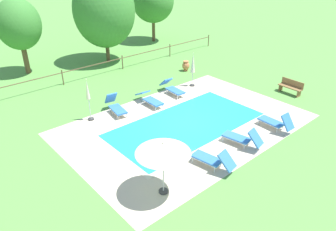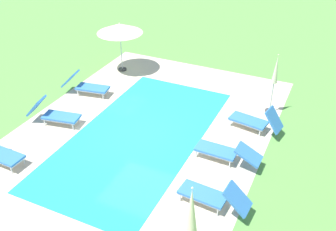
% 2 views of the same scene
% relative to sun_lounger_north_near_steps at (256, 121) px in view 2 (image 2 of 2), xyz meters
% --- Properties ---
extents(ground_plane, '(160.00, 160.00, 0.00)m').
position_rel_sun_lounger_north_near_steps_xyz_m(ground_plane, '(2.01, -3.52, -0.40)').
color(ground_plane, '#599342').
extents(pool_deck_paving, '(12.39, 8.29, 0.01)m').
position_rel_sun_lounger_north_near_steps_xyz_m(pool_deck_paving, '(2.01, -3.52, -0.40)').
color(pool_deck_paving, beige).
rests_on(pool_deck_paving, ground).
extents(swimming_pool_water, '(8.14, 4.04, 0.01)m').
position_rel_sun_lounger_north_near_steps_xyz_m(swimming_pool_water, '(2.01, -3.52, -0.39)').
color(swimming_pool_water, '#23A8C1').
rests_on(swimming_pool_water, ground).
extents(pool_coping_rim, '(8.62, 4.52, 0.01)m').
position_rel_sun_lounger_north_near_steps_xyz_m(pool_coping_rim, '(2.01, -3.52, -0.39)').
color(pool_coping_rim, beige).
rests_on(pool_coping_rim, ground).
extents(sun_lounger_north_near_steps, '(0.89, 1.89, 1.02)m').
position_rel_sun_lounger_north_near_steps_xyz_m(sun_lounger_north_near_steps, '(0.00, 0.00, 0.00)').
color(sun_lounger_north_near_steps, '#3370BC').
rests_on(sun_lounger_north_near_steps, ground).
extents(sun_lounger_north_mid, '(0.91, 1.99, 0.93)m').
position_rel_sun_lounger_north_near_steps_xyz_m(sun_lounger_north_mid, '(0.27, -6.87, -0.01)').
color(sun_lounger_north_mid, '#3370BC').
rests_on(sun_lounger_north_mid, ground).
extents(sun_lounger_north_end, '(0.93, 1.96, 0.96)m').
position_rel_sun_lounger_north_near_steps_xyz_m(sun_lounger_north_end, '(2.57, -6.63, -0.01)').
color(sun_lounger_north_end, '#3370BC').
rests_on(sun_lounger_north_end, ground).
extents(sun_lounger_south_near_corner, '(0.75, 2.00, 0.89)m').
position_rel_sun_lounger_north_near_steps_xyz_m(sun_lounger_south_near_corner, '(4.10, -0.13, -0.02)').
color(sun_lounger_south_near_corner, '#3370BC').
rests_on(sun_lounger_south_near_corner, ground).
extents(sun_lounger_south_far, '(0.66, 2.09, 0.71)m').
position_rel_sun_lounger_north_near_steps_xyz_m(sun_lounger_south_far, '(2.07, -0.43, -0.05)').
color(sun_lounger_south_far, '#3370BC').
rests_on(sun_lounger_south_far, ground).
extents(patio_umbrella_open_foreground, '(2.01, 2.01, 2.23)m').
position_rel_sun_lounger_north_near_steps_xyz_m(patio_umbrella_open_foreground, '(-2.29, -6.71, 1.57)').
color(patio_umbrella_open_foreground, '#383838').
rests_on(patio_umbrella_open_foreground, ground).
extents(patio_umbrella_closed_row_west, '(0.32, 0.32, 2.34)m').
position_rel_sun_lounger_north_near_steps_xyz_m(patio_umbrella_closed_row_west, '(-1.47, 0.20, 1.08)').
color(patio_umbrella_closed_row_west, '#383838').
rests_on(patio_umbrella_closed_row_west, ground).
extents(patio_umbrella_closed_row_mid_west, '(0.32, 0.32, 2.27)m').
position_rel_sun_lounger_north_near_steps_xyz_m(patio_umbrella_closed_row_mid_west, '(5.96, -0.03, 1.07)').
color(patio_umbrella_closed_row_mid_west, '#383838').
rests_on(patio_umbrella_closed_row_mid_west, ground).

